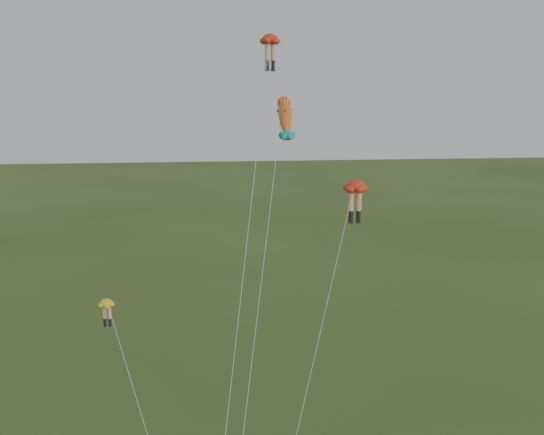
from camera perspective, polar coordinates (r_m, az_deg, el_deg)
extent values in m
ellipsoid|color=red|center=(39.10, -0.17, 16.44)|extent=(1.69, 1.69, 0.66)
cylinder|color=tan|center=(38.95, -0.45, 15.31)|extent=(0.29, 0.29, 1.01)
cylinder|color=black|center=(38.91, -0.45, 14.19)|extent=(0.23, 0.23, 0.51)
cube|color=black|center=(38.89, -0.45, 13.72)|extent=(0.25, 0.33, 0.15)
cylinder|color=tan|center=(39.13, 0.10, 15.29)|extent=(0.29, 0.29, 1.01)
cylinder|color=black|center=(39.09, 0.10, 14.18)|extent=(0.23, 0.23, 0.51)
cube|color=black|center=(39.07, 0.10, 13.70)|extent=(0.25, 0.33, 0.15)
cylinder|color=silver|center=(34.07, -2.28, -1.46)|extent=(3.86, 11.19, 22.68)
ellipsoid|color=red|center=(36.20, 7.85, 2.95)|extent=(1.53, 1.53, 0.76)
cylinder|color=tan|center=(36.28, 7.46, 1.54)|extent=(0.34, 0.34, 1.17)
cylinder|color=black|center=(36.44, 7.42, 0.18)|extent=(0.26, 0.26, 0.58)
cube|color=black|center=(36.52, 7.41, -0.40)|extent=(0.19, 0.34, 0.17)
cylinder|color=tan|center=(36.40, 8.17, 1.55)|extent=(0.34, 0.34, 1.17)
cylinder|color=black|center=(36.56, 8.13, 0.20)|extent=(0.26, 0.26, 0.58)
cube|color=black|center=(36.63, 8.11, -0.38)|extent=(0.19, 0.34, 0.17)
cylinder|color=silver|center=(34.02, 4.94, -9.12)|extent=(4.99, 6.99, 14.05)
ellipsoid|color=gold|center=(34.95, -15.33, -7.75)|extent=(1.04, 1.04, 0.47)
cylinder|color=tan|center=(35.17, -15.51, -8.59)|extent=(0.21, 0.21, 0.71)
cylinder|color=black|center=(35.36, -15.46, -9.40)|extent=(0.16, 0.16, 0.36)
cube|color=black|center=(35.44, -15.44, -9.75)|extent=(0.14, 0.22, 0.10)
cylinder|color=tan|center=(35.10, -15.05, -8.61)|extent=(0.21, 0.21, 0.71)
cylinder|color=black|center=(35.28, -15.01, -9.42)|extent=(0.16, 0.16, 0.36)
cube|color=black|center=(35.36, -14.99, -9.77)|extent=(0.14, 0.22, 0.10)
cylinder|color=silver|center=(32.83, -12.73, -16.00)|extent=(3.59, 7.36, 7.94)
ellipsoid|color=orange|center=(37.91, 1.23, 9.69)|extent=(1.09, 3.26, 2.81)
sphere|color=orange|center=(37.91, 1.23, 9.69)|extent=(0.97, 1.32, 1.26)
cone|color=teal|center=(37.91, 1.23, 9.69)|extent=(0.77, 1.21, 1.22)
cone|color=teal|center=(37.91, 1.23, 9.69)|extent=(0.77, 1.21, 1.22)
cone|color=teal|center=(37.91, 1.23, 9.69)|extent=(0.44, 0.68, 0.68)
cone|color=teal|center=(37.91, 1.23, 9.69)|extent=(0.44, 0.68, 0.68)
cone|color=red|center=(37.91, 1.23, 9.69)|extent=(0.48, 0.68, 0.67)
cylinder|color=silver|center=(34.32, -0.76, -5.58)|extent=(3.73, 9.81, 17.80)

